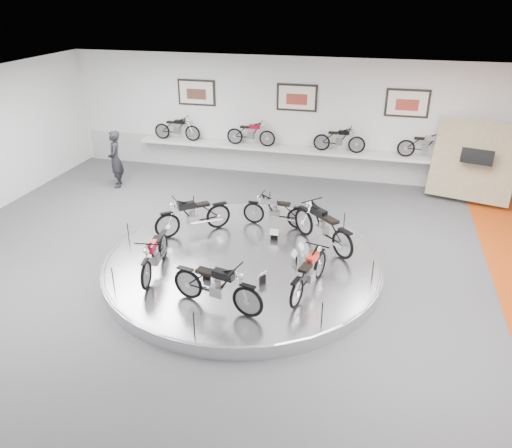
% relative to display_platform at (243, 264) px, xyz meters
% --- Properties ---
extents(floor, '(16.00, 16.00, 0.00)m').
position_rel_display_platform_xyz_m(floor, '(0.00, -0.30, -0.15)').
color(floor, '#4E4E50').
rests_on(floor, ground).
extents(ceiling, '(16.00, 16.00, 0.00)m').
position_rel_display_platform_xyz_m(ceiling, '(0.00, -0.30, 3.85)').
color(ceiling, white).
rests_on(ceiling, wall_back).
extents(wall_back, '(16.00, 0.00, 16.00)m').
position_rel_display_platform_xyz_m(wall_back, '(0.00, 6.70, 1.85)').
color(wall_back, white).
rests_on(wall_back, floor).
extents(dado_band, '(15.68, 0.04, 1.10)m').
position_rel_display_platform_xyz_m(dado_band, '(0.00, 6.68, 0.40)').
color(dado_band, '#BCBCBA').
rests_on(dado_band, floor).
extents(display_platform, '(6.40, 6.40, 0.30)m').
position_rel_display_platform_xyz_m(display_platform, '(0.00, 0.00, 0.00)').
color(display_platform, silver).
rests_on(display_platform, floor).
extents(platform_rim, '(6.40, 6.40, 0.10)m').
position_rel_display_platform_xyz_m(platform_rim, '(0.00, 0.00, 0.12)').
color(platform_rim, '#B2B2BA').
rests_on(platform_rim, display_platform).
extents(shelf, '(11.00, 0.55, 0.10)m').
position_rel_display_platform_xyz_m(shelf, '(0.00, 6.40, 0.85)').
color(shelf, silver).
rests_on(shelf, wall_back).
extents(poster_left, '(1.35, 0.06, 0.88)m').
position_rel_display_platform_xyz_m(poster_left, '(-3.50, 6.66, 2.55)').
color(poster_left, white).
rests_on(poster_left, wall_back).
extents(poster_center, '(1.35, 0.06, 0.88)m').
position_rel_display_platform_xyz_m(poster_center, '(0.00, 6.66, 2.55)').
color(poster_center, white).
rests_on(poster_center, wall_back).
extents(poster_right, '(1.35, 0.06, 0.88)m').
position_rel_display_platform_xyz_m(poster_right, '(3.50, 6.66, 2.55)').
color(poster_right, white).
rests_on(poster_right, wall_back).
extents(display_panel, '(2.56, 1.52, 2.30)m').
position_rel_display_platform_xyz_m(display_panel, '(5.60, 5.80, 1.10)').
color(display_panel, tan).
rests_on(display_panel, floor).
extents(shelf_bike_a, '(1.22, 0.43, 0.73)m').
position_rel_display_platform_xyz_m(shelf_bike_a, '(-4.20, 6.40, 1.27)').
color(shelf_bike_a, black).
rests_on(shelf_bike_a, shelf).
extents(shelf_bike_b, '(1.22, 0.43, 0.73)m').
position_rel_display_platform_xyz_m(shelf_bike_b, '(-1.50, 6.40, 1.27)').
color(shelf_bike_b, maroon).
rests_on(shelf_bike_b, shelf).
extents(shelf_bike_c, '(1.22, 0.43, 0.73)m').
position_rel_display_platform_xyz_m(shelf_bike_c, '(1.50, 6.40, 1.27)').
color(shelf_bike_c, black).
rests_on(shelf_bike_c, shelf).
extents(shelf_bike_d, '(1.22, 0.43, 0.73)m').
position_rel_display_platform_xyz_m(shelf_bike_d, '(4.20, 6.40, 1.27)').
color(shelf_bike_d, '#B4B5B9').
rests_on(shelf_bike_d, shelf).
extents(bike_a, '(1.76, 1.70, 1.07)m').
position_rel_display_platform_xyz_m(bike_a, '(1.69, 1.07, 0.68)').
color(bike_a, black).
rests_on(bike_a, display_platform).
extents(bike_b, '(1.52, 0.60, 0.88)m').
position_rel_display_platform_xyz_m(bike_b, '(0.36, 1.89, 0.59)').
color(bike_b, '#B4B5B9').
rests_on(bike_b, display_platform).
extents(bike_c, '(1.69, 1.55, 1.00)m').
position_rel_display_platform_xyz_m(bike_c, '(-1.57, 0.97, 0.65)').
color(bike_c, black).
rests_on(bike_c, display_platform).
extents(bike_d, '(0.78, 1.65, 0.94)m').
position_rel_display_platform_xyz_m(bike_d, '(-1.68, -1.09, 0.62)').
color(bike_d, maroon).
rests_on(bike_d, display_platform).
extents(bike_e, '(1.79, 0.97, 1.00)m').
position_rel_display_platform_xyz_m(bike_e, '(0.04, -1.99, 0.65)').
color(bike_e, black).
rests_on(bike_e, display_platform).
extents(bike_f, '(0.90, 1.65, 0.92)m').
position_rel_display_platform_xyz_m(bike_f, '(1.68, -1.00, 0.61)').
color(bike_f, red).
rests_on(bike_f, display_platform).
extents(visitor, '(0.69, 0.81, 1.87)m').
position_rel_display_platform_xyz_m(visitor, '(-5.46, 4.18, 0.78)').
color(visitor, black).
rests_on(visitor, floor).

